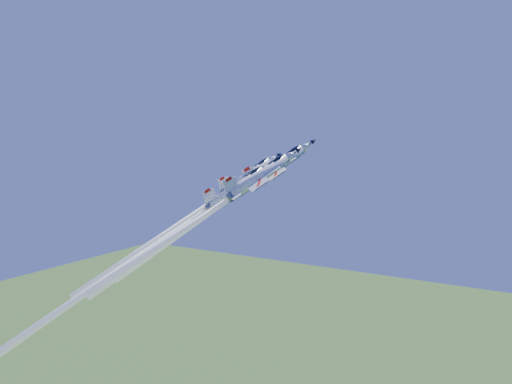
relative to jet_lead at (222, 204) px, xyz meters
The scene contains 4 objects.
jet_lead is the anchor object (origin of this frame).
jet_left 11.07m from the jet_lead, behind, with size 30.94×29.41×36.96m.
jet_right 7.69m from the jet_lead, 87.20° to the right, with size 29.25×27.63×33.95m.
jet_slot 21.18m from the jet_lead, 135.28° to the right, with size 41.03×39.27×50.53m.
Camera 1 is at (60.58, -99.35, 109.98)m, focal length 40.00 mm.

